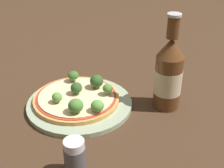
{
  "coord_description": "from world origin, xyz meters",
  "views": [
    {
      "loc": [
        0.16,
        -0.63,
        0.43
      ],
      "look_at": [
        0.08,
        0.01,
        0.06
      ],
      "focal_mm": 50.0,
      "sensor_mm": 36.0,
      "label": 1
    }
  ],
  "objects": [
    {
      "name": "ground_plane",
      "position": [
        0.0,
        0.0,
        0.0
      ],
      "size": [
        3.0,
        3.0,
        0.0
      ],
      "primitive_type": "plane",
      "color": "#3D2819"
    },
    {
      "name": "plate",
      "position": [
        0.0,
        -0.01,
        0.01
      ],
      "size": [
        0.26,
        0.26,
        0.01
      ],
      "color": "#93A384",
      "rests_on": "ground_plane"
    },
    {
      "name": "pizza",
      "position": [
        -0.01,
        -0.0,
        0.02
      ],
      "size": [
        0.21,
        0.21,
        0.01
      ],
      "color": "tan",
      "rests_on": "plate"
    },
    {
      "name": "broccoli_floret_0",
      "position": [
        0.05,
        -0.06,
        0.04
      ],
      "size": [
        0.03,
        0.03,
        0.03
      ],
      "color": "#7A9E5B",
      "rests_on": "pizza"
    },
    {
      "name": "broccoli_floret_1",
      "position": [
        0.01,
        -0.07,
        0.04
      ],
      "size": [
        0.03,
        0.03,
        0.03
      ],
      "color": "#7A9E5B",
      "rests_on": "pizza"
    },
    {
      "name": "broccoli_floret_2",
      "position": [
        0.07,
        0.01,
        0.04
      ],
      "size": [
        0.02,
        0.02,
        0.03
      ],
      "color": "#7A9E5B",
      "rests_on": "pizza"
    },
    {
      "name": "broccoli_floret_3",
      "position": [
        0.03,
        0.04,
        0.05
      ],
      "size": [
        0.03,
        0.03,
        0.04
      ],
      "color": "#7A9E5B",
      "rests_on": "pizza"
    },
    {
      "name": "broccoli_floret_4",
      "position": [
        -0.05,
        -0.04,
        0.04
      ],
      "size": [
        0.02,
        0.02,
        0.03
      ],
      "color": "#7A9E5B",
      "rests_on": "pizza"
    },
    {
      "name": "broccoli_floret_5",
      "position": [
        -0.03,
        0.07,
        0.04
      ],
      "size": [
        0.03,
        0.03,
        0.03
      ],
      "color": "#7A9E5B",
      "rests_on": "pizza"
    },
    {
      "name": "broccoli_floret_6",
      "position": [
        -0.01,
        0.01,
        0.04
      ],
      "size": [
        0.03,
        0.03,
        0.03
      ],
      "color": "#7A9E5B",
      "rests_on": "pizza"
    },
    {
      "name": "beer_bottle",
      "position": [
        0.21,
        0.02,
        0.09
      ],
      "size": [
        0.07,
        0.07,
        0.23
      ],
      "color": "#563319",
      "rests_on": "ground_plane"
    },
    {
      "name": "pepper_shaker",
      "position": [
        0.04,
        -0.22,
        0.04
      ],
      "size": [
        0.04,
        0.04,
        0.08
      ],
      "color": "#4C4C51",
      "rests_on": "ground_plane"
    }
  ]
}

